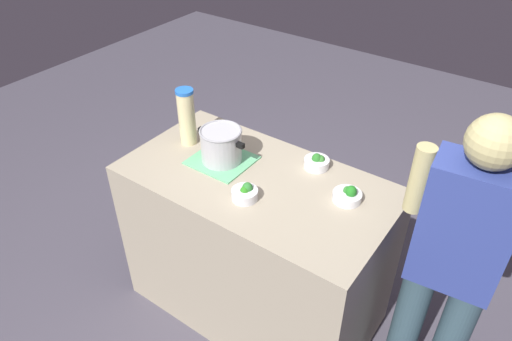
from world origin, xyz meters
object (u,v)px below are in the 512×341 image
Objects in this scene: lemonade_pitcher at (187,117)px; broccoli_bowl_back at (245,193)px; broccoli_bowl_front at (317,162)px; broccoli_bowl_center at (348,195)px; person_cook at (451,265)px; cooking_pot at (221,145)px.

broccoli_bowl_back is at bearing -21.25° from lemonade_pitcher.
broccoli_bowl_center is (0.24, -0.15, -0.00)m from broccoli_bowl_front.
person_cook is at bearing -14.24° from broccoli_bowl_front.
lemonade_pitcher reaches higher than broccoli_bowl_center.
cooking_pot is at bearing -150.81° from broccoli_bowl_front.
broccoli_bowl_front is at bearing 148.94° from broccoli_bowl_center.
person_cook is (1.18, 0.05, -0.18)m from cooking_pot.
broccoli_bowl_back is (0.54, -0.21, -0.13)m from lemonade_pitcher.
broccoli_bowl_front is at bearing 29.19° from cooking_pot.
broccoli_bowl_front is at bearing 165.76° from person_cook.
person_cook is at bearing 0.40° from lemonade_pitcher.
lemonade_pitcher is 1.46m from person_cook.
lemonade_pitcher is at bearing 172.26° from cooking_pot.
broccoli_bowl_center is at bearing 7.63° from cooking_pot.
broccoli_bowl_center is 0.52m from person_cook.
person_cook is (1.44, 0.01, -0.23)m from lemonade_pitcher.
cooking_pot is 0.49m from broccoli_bowl_front.
person_cook is (0.76, -0.19, -0.11)m from broccoli_bowl_front.
broccoli_bowl_back reaches higher than broccoli_bowl_front.
broccoli_bowl_center reaches higher than broccoli_bowl_back.
lemonade_pitcher reaches higher than broccoli_bowl_back.
broccoli_bowl_center is (0.93, 0.05, -0.13)m from lemonade_pitcher.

